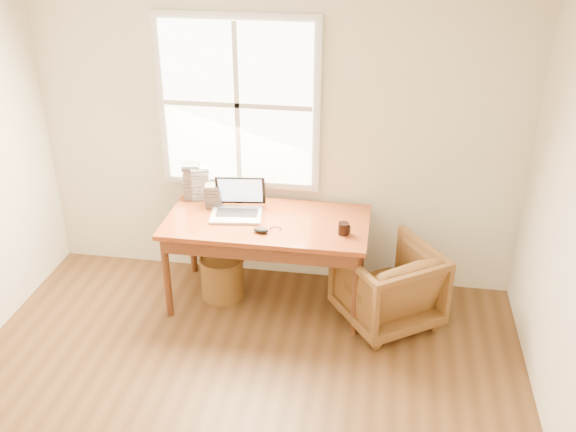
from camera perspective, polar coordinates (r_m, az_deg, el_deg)
name	(u,v)px	position (r m, az deg, el deg)	size (l,w,h in m)	color
room_shell	(202,265)	(3.39, -7.65, -4.38)	(4.04, 4.54, 2.64)	brown
desk	(267,222)	(5.06, -1.89, -0.55)	(1.60, 0.80, 0.04)	brown
armchair	(388,285)	(5.08, 8.85, -6.11)	(0.69, 0.71, 0.64)	brown
wicker_stool	(222,277)	(5.41, -5.85, -5.44)	(0.35, 0.35, 0.35)	brown
laptop	(235,199)	(5.04, -4.69, 1.48)	(0.41, 0.43, 0.31)	#B2B4B9
mouse	(261,230)	(4.86, -2.42, -1.26)	(0.12, 0.07, 0.04)	black
coffee_mug	(343,229)	(4.83, 4.95, -1.13)	(0.08, 0.08, 0.09)	black
cd_stack_a	(201,182)	(5.39, -7.77, 2.97)	(0.15, 0.13, 0.29)	silver
cd_stack_b	(213,195)	(5.26, -6.64, 1.82)	(0.13, 0.11, 0.19)	#2A2A2F
cd_stack_c	(192,181)	(5.40, -8.50, 3.08)	(0.14, 0.12, 0.31)	#93959F
cd_stack_d	(239,190)	(5.37, -4.41, 2.33)	(0.13, 0.12, 0.17)	silver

